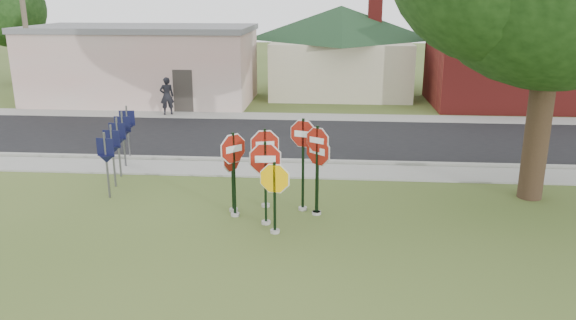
# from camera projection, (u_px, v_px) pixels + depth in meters

# --- Properties ---
(ground) EXTENTS (120.00, 120.00, 0.00)m
(ground) POSITION_uv_depth(u_px,v_px,m) (266.00, 237.00, 13.99)
(ground) COLOR #3C501E
(ground) RESTS_ON ground
(sidewalk_near) EXTENTS (60.00, 1.60, 0.06)m
(sidewalk_near) POSITION_uv_depth(u_px,v_px,m) (285.00, 170.00, 19.24)
(sidewalk_near) COLOR gray
(sidewalk_near) RESTS_ON ground
(road) EXTENTS (60.00, 7.00, 0.04)m
(road) POSITION_uv_depth(u_px,v_px,m) (294.00, 139.00, 23.55)
(road) COLOR black
(road) RESTS_ON ground
(sidewalk_far) EXTENTS (60.00, 1.60, 0.06)m
(sidewalk_far) POSITION_uv_depth(u_px,v_px,m) (300.00, 117.00, 27.66)
(sidewalk_far) COLOR gray
(sidewalk_far) RESTS_ON ground
(curb) EXTENTS (60.00, 0.20, 0.14)m
(curb) POSITION_uv_depth(u_px,v_px,m) (287.00, 161.00, 20.19)
(curb) COLOR gray
(curb) RESTS_ON ground
(stop_sign_center) EXTENTS (1.15, 0.24, 2.36)m
(stop_sign_center) POSITION_uv_depth(u_px,v_px,m) (265.00, 171.00, 14.42)
(stop_sign_center) COLOR #9A978F
(stop_sign_center) RESTS_ON ground
(stop_sign_yellow) EXTENTS (1.05, 0.24, 1.98)m
(stop_sign_yellow) POSITION_uv_depth(u_px,v_px,m) (275.00, 190.00, 13.95)
(stop_sign_yellow) COLOR #9A978F
(stop_sign_yellow) RESTS_ON ground
(stop_sign_left) EXTENTS (0.77, 0.83, 2.46)m
(stop_sign_left) POSITION_uv_depth(u_px,v_px,m) (234.00, 163.00, 14.94)
(stop_sign_left) COLOR #9A978F
(stop_sign_left) RESTS_ON ground
(stop_sign_right) EXTENTS (0.83, 0.52, 2.59)m
(stop_sign_right) POSITION_uv_depth(u_px,v_px,m) (317.00, 159.00, 15.02)
(stop_sign_right) COLOR #9A978F
(stop_sign_right) RESTS_ON ground
(stop_sign_back_right) EXTENTS (1.01, 0.37, 2.73)m
(stop_sign_back_right) POSITION_uv_depth(u_px,v_px,m) (303.00, 151.00, 15.31)
(stop_sign_back_right) COLOR #9A978F
(stop_sign_back_right) RESTS_ON ground
(stop_sign_back_left) EXTENTS (1.09, 0.30, 2.40)m
(stop_sign_back_left) POSITION_uv_depth(u_px,v_px,m) (265.00, 157.00, 15.62)
(stop_sign_back_left) COLOR #9A978F
(stop_sign_back_left) RESTS_ON ground
(stop_sign_far_right) EXTENTS (0.89, 0.77, 2.40)m
(stop_sign_far_right) POSITION_uv_depth(u_px,v_px,m) (318.00, 163.00, 15.07)
(stop_sign_far_right) COLOR #9A978F
(stop_sign_far_right) RESTS_ON ground
(stop_sign_far_left) EXTENTS (0.49, 1.07, 2.18)m
(stop_sign_far_left) POSITION_uv_depth(u_px,v_px,m) (232.00, 167.00, 15.32)
(stop_sign_far_left) COLOR #9A978F
(stop_sign_far_left) RESTS_ON ground
(route_sign_row) EXTENTS (1.43, 4.63, 2.00)m
(route_sign_row) POSITION_uv_depth(u_px,v_px,m) (118.00, 141.00, 18.36)
(route_sign_row) COLOR #59595E
(route_sign_row) RESTS_ON ground
(building_stucco) EXTENTS (12.20, 6.20, 4.20)m
(building_stucco) POSITION_uv_depth(u_px,v_px,m) (143.00, 63.00, 31.27)
(building_stucco) COLOR beige
(building_stucco) RESTS_ON ground
(building_house) EXTENTS (11.60, 11.60, 6.20)m
(building_house) POSITION_uv_depth(u_px,v_px,m) (341.00, 32.00, 33.84)
(building_house) COLOR #B8AF92
(building_house) RESTS_ON ground
(building_brick) EXTENTS (10.20, 6.20, 4.75)m
(building_brick) POSITION_uv_depth(u_px,v_px,m) (528.00, 61.00, 30.09)
(building_brick) COLOR maroon
(building_brick) RESTS_ON ground
(utility_pole_near) EXTENTS (2.20, 0.26, 9.50)m
(utility_pole_near) POSITION_uv_depth(u_px,v_px,m) (24.00, 12.00, 28.18)
(utility_pole_near) COLOR brown
(utility_pole_near) RESTS_ON ground
(bg_tree_left) EXTENTS (4.90, 4.90, 7.35)m
(bg_tree_left) POSITION_uv_depth(u_px,v_px,m) (7.00, 10.00, 37.07)
(bg_tree_left) COLOR black
(bg_tree_left) RESTS_ON ground
(pedestrian) EXTENTS (0.81, 0.68, 1.87)m
(pedestrian) POSITION_uv_depth(u_px,v_px,m) (167.00, 96.00, 27.84)
(pedestrian) COLOR black
(pedestrian) RESTS_ON sidewalk_far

